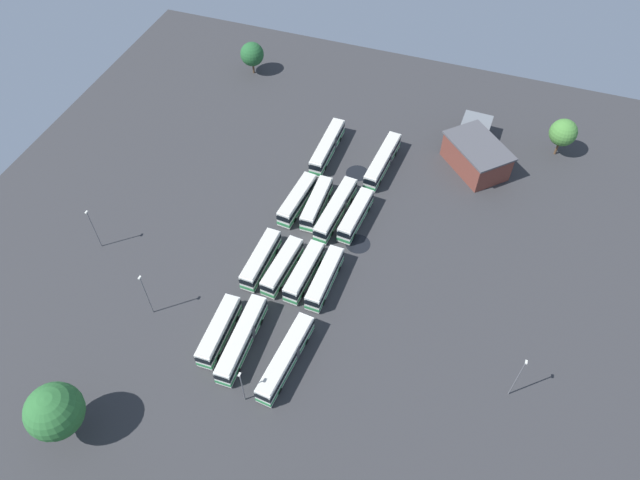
{
  "coord_description": "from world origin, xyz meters",
  "views": [
    {
      "loc": [
        58.78,
        22.43,
        76.28
      ],
      "look_at": [
        -0.07,
        1.72,
        1.54
      ],
      "focal_mm": 32.7,
      "sensor_mm": 36.0,
      "label": 1
    }
  ],
  "objects_px": {
    "bus_row2_slot1": "(282,266)",
    "tree_northwest": "(563,133)",
    "bus_row1_slot0": "(297,200)",
    "bus_row3_slot3": "(286,358)",
    "tree_northeast": "(252,54)",
    "bus_row2_slot2": "(304,272)",
    "lamp_post_by_building": "(242,386)",
    "bus_row2_slot0": "(261,259)",
    "bus_row3_slot0": "(219,331)",
    "bus_row2_slot3": "(325,278)",
    "bus_row3_slot1": "(242,339)",
    "bus_row1_slot3": "(356,215)",
    "depot_building": "(476,156)",
    "bus_row1_slot2": "(336,209)",
    "lamp_post_mid_lot": "(93,228)",
    "lamp_post_near_entrance": "(518,377)",
    "tree_north_edge": "(55,411)",
    "maintenance_shelter": "(476,126)",
    "bus_row0_slot0": "(327,147)",
    "bus_row1_slot1": "(317,203)",
    "bus_row0_slot3": "(383,161)",
    "lamp_post_far_corner": "(146,294)"
  },
  "relations": [
    {
      "from": "bus_row2_slot0",
      "to": "bus_row3_slot1",
      "type": "xyz_separation_m",
      "value": [
        14.46,
        3.19,
        0.0
      ]
    },
    {
      "from": "depot_building",
      "to": "bus_row1_slot3",
      "type": "bearing_deg",
      "value": -39.11
    },
    {
      "from": "bus_row3_slot1",
      "to": "maintenance_shelter",
      "type": "height_order",
      "value": "maintenance_shelter"
    },
    {
      "from": "lamp_post_by_building",
      "to": "bus_row2_slot0",
      "type": "bearing_deg",
      "value": -162.64
    },
    {
      "from": "maintenance_shelter",
      "to": "tree_northeast",
      "type": "height_order",
      "value": "tree_northeast"
    },
    {
      "from": "bus_row1_slot0",
      "to": "depot_building",
      "type": "relative_size",
      "value": 0.79
    },
    {
      "from": "depot_building",
      "to": "bus_row3_slot3",
      "type": "bearing_deg",
      "value": -19.97
    },
    {
      "from": "bus_row2_slot0",
      "to": "bus_row2_slot2",
      "type": "relative_size",
      "value": 0.99
    },
    {
      "from": "bus_row2_slot0",
      "to": "lamp_post_mid_lot",
      "type": "xyz_separation_m",
      "value": [
        5.0,
        -27.29,
        2.83
      ]
    },
    {
      "from": "bus_row3_slot0",
      "to": "bus_row2_slot0",
      "type": "bearing_deg",
      "value": 177.73
    },
    {
      "from": "bus_row3_slot3",
      "to": "tree_north_edge",
      "type": "distance_m",
      "value": 30.53
    },
    {
      "from": "bus_row2_slot1",
      "to": "tree_northwest",
      "type": "distance_m",
      "value": 59.5
    },
    {
      "from": "tree_north_edge",
      "to": "tree_northeast",
      "type": "distance_m",
      "value": 84.51
    },
    {
      "from": "bus_row1_slot1",
      "to": "bus_row1_slot3",
      "type": "height_order",
      "value": "same"
    },
    {
      "from": "bus_row1_slot0",
      "to": "bus_row3_slot3",
      "type": "xyz_separation_m",
      "value": [
        29.71,
        9.56,
        0.0
      ]
    },
    {
      "from": "bus_row1_slot0",
      "to": "tree_northeast",
      "type": "relative_size",
      "value": 1.58
    },
    {
      "from": "bus_row1_slot0",
      "to": "tree_northeast",
      "type": "xyz_separation_m",
      "value": [
        -35.35,
        -23.93,
        2.84
      ]
    },
    {
      "from": "bus_row3_slot0",
      "to": "lamp_post_near_entrance",
      "type": "distance_m",
      "value": 42.35
    },
    {
      "from": "depot_building",
      "to": "maintenance_shelter",
      "type": "relative_size",
      "value": 1.79
    },
    {
      "from": "bus_row1_slot0",
      "to": "bus_row2_slot2",
      "type": "xyz_separation_m",
      "value": [
        14.5,
        6.69,
        -0.0
      ]
    },
    {
      "from": "bus_row1_slot3",
      "to": "maintenance_shelter",
      "type": "distance_m",
      "value": 32.33
    },
    {
      "from": "bus_row1_slot1",
      "to": "lamp_post_near_entrance",
      "type": "relative_size",
      "value": 1.19
    },
    {
      "from": "bus_row0_slot3",
      "to": "depot_building",
      "type": "height_order",
      "value": "depot_building"
    },
    {
      "from": "bus_row1_slot0",
      "to": "tree_north_edge",
      "type": "bearing_deg",
      "value": -16.11
    },
    {
      "from": "tree_northeast",
      "to": "bus_row3_slot3",
      "type": "bearing_deg",
      "value": 27.24
    },
    {
      "from": "bus_row0_slot0",
      "to": "lamp_post_far_corner",
      "type": "relative_size",
      "value": 1.54
    },
    {
      "from": "bus_row1_slot0",
      "to": "lamp_post_near_entrance",
      "type": "relative_size",
      "value": 1.23
    },
    {
      "from": "bus_row2_slot3",
      "to": "tree_northeast",
      "type": "height_order",
      "value": "tree_northeast"
    },
    {
      "from": "bus_row2_slot0",
      "to": "bus_row3_slot0",
      "type": "height_order",
      "value": "same"
    },
    {
      "from": "bus_row2_slot3",
      "to": "bus_row1_slot2",
      "type": "bearing_deg",
      "value": -168.33
    },
    {
      "from": "bus_row2_slot3",
      "to": "lamp_post_by_building",
      "type": "height_order",
      "value": "lamp_post_by_building"
    },
    {
      "from": "bus_row2_slot2",
      "to": "bus_row3_slot3",
      "type": "height_order",
      "value": "same"
    },
    {
      "from": "maintenance_shelter",
      "to": "lamp_post_mid_lot",
      "type": "relative_size",
      "value": 0.95
    },
    {
      "from": "lamp_post_near_entrance",
      "to": "bus_row2_slot3",
      "type": "bearing_deg",
      "value": -106.66
    },
    {
      "from": "bus_row1_slot2",
      "to": "lamp_post_mid_lot",
      "type": "distance_m",
      "value": 40.43
    },
    {
      "from": "bus_row1_slot3",
      "to": "depot_building",
      "type": "relative_size",
      "value": 0.77
    },
    {
      "from": "bus_row2_slot0",
      "to": "bus_row2_slot3",
      "type": "xyz_separation_m",
      "value": [
        0.12,
        11.01,
        0.0
      ]
    },
    {
      "from": "bus_row3_slot3",
      "to": "tree_northwest",
      "type": "relative_size",
      "value": 1.8
    },
    {
      "from": "bus_row2_slot2",
      "to": "tree_north_edge",
      "type": "bearing_deg",
      "value": -31.3
    },
    {
      "from": "lamp_post_mid_lot",
      "to": "bus_row1_slot1",
      "type": "bearing_deg",
      "value": 122.01
    },
    {
      "from": "bus_row2_slot1",
      "to": "tree_north_edge",
      "type": "bearing_deg",
      "value": -26.69
    },
    {
      "from": "bus_row2_slot1",
      "to": "bus_row2_slot3",
      "type": "distance_m",
      "value": 7.2
    },
    {
      "from": "bus_row2_slot0",
      "to": "bus_row2_slot2",
      "type": "height_order",
      "value": "same"
    },
    {
      "from": "bus_row1_slot1",
      "to": "lamp_post_mid_lot",
      "type": "distance_m",
      "value": 37.4
    },
    {
      "from": "bus_row0_slot0",
      "to": "tree_northeast",
      "type": "distance_m",
      "value": 31.8
    },
    {
      "from": "bus_row0_slot0",
      "to": "bus_row1_slot1",
      "type": "xyz_separation_m",
      "value": [
        14.87,
        3.08,
        -0.0
      ]
    },
    {
      "from": "bus_row1_slot0",
      "to": "bus_row2_slot2",
      "type": "relative_size",
      "value": 1.04
    },
    {
      "from": "maintenance_shelter",
      "to": "bus_row0_slot3",
      "type": "bearing_deg",
      "value": -47.94
    },
    {
      "from": "bus_row3_slot1",
      "to": "tree_northwest",
      "type": "relative_size",
      "value": 1.78
    },
    {
      "from": "bus_row1_slot1",
      "to": "tree_northeast",
      "type": "bearing_deg",
      "value": -141.95
    }
  ]
}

